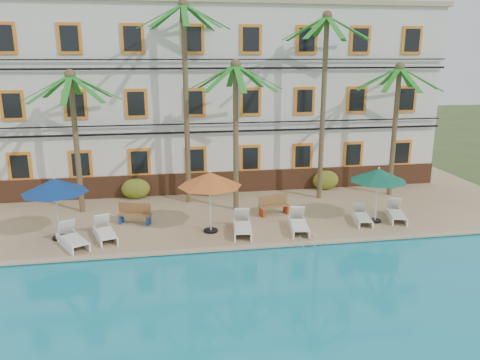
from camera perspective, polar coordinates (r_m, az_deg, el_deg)
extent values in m
plane|color=#384C23|center=(19.71, 0.69, -7.90)|extent=(100.00, 100.00, 0.00)
cube|color=tan|center=(24.29, -1.40, -3.10)|extent=(30.00, 12.00, 0.25)
cube|color=teal|center=(13.63, 6.20, -18.83)|extent=(26.00, 12.00, 0.20)
cube|color=tan|center=(18.78, 1.18, -8.17)|extent=(30.00, 0.35, 0.06)
cube|color=silver|center=(28.16, -2.94, 10.05)|extent=(25.00, 6.00, 10.00)
cube|color=brown|center=(25.93, -2.02, -0.26)|extent=(25.00, 0.12, 1.20)
cube|color=tan|center=(28.18, -3.08, 20.44)|extent=(25.40, 6.40, 0.25)
cube|color=orange|center=(26.44, -25.24, 1.50)|extent=(1.15, 0.10, 1.50)
cube|color=black|center=(26.39, -25.27, 1.47)|extent=(0.85, 0.04, 1.20)
cube|color=orange|center=(25.78, -18.82, 1.82)|extent=(1.15, 0.10, 1.50)
cube|color=black|center=(25.73, -18.84, 1.80)|extent=(0.85, 0.04, 1.20)
cube|color=orange|center=(25.45, -12.15, 2.14)|extent=(1.15, 0.10, 1.50)
cube|color=black|center=(25.40, -12.15, 2.11)|extent=(0.85, 0.04, 1.20)
cube|color=orange|center=(25.48, -5.40, 2.42)|extent=(1.15, 0.10, 1.50)
cube|color=black|center=(25.43, -5.39, 2.40)|extent=(0.85, 0.04, 1.20)
cube|color=orange|center=(25.86, 1.25, 2.67)|extent=(1.15, 0.10, 1.50)
cube|color=black|center=(25.81, 1.27, 2.65)|extent=(0.85, 0.04, 1.20)
cube|color=orange|center=(26.57, 7.63, 2.88)|extent=(1.15, 0.10, 1.50)
cube|color=black|center=(26.53, 7.66, 2.86)|extent=(0.85, 0.04, 1.20)
cube|color=orange|center=(27.60, 13.60, 3.04)|extent=(1.15, 0.10, 1.50)
cube|color=black|center=(27.55, 13.64, 3.02)|extent=(0.85, 0.04, 1.20)
cube|color=orange|center=(28.90, 19.10, 3.16)|extent=(1.15, 0.10, 1.50)
cube|color=black|center=(28.85, 19.15, 3.14)|extent=(0.85, 0.04, 1.20)
cube|color=orange|center=(25.97, -26.00, 8.16)|extent=(1.15, 0.10, 1.50)
cube|color=black|center=(25.92, -26.03, 8.15)|extent=(0.85, 0.04, 1.20)
cube|color=orange|center=(25.29, -19.41, 8.67)|extent=(1.15, 0.10, 1.50)
cube|color=black|center=(25.24, -19.43, 8.66)|extent=(0.85, 0.04, 1.20)
cube|color=orange|center=(24.96, -12.54, 9.09)|extent=(1.15, 0.10, 1.50)
cube|color=black|center=(24.91, -12.55, 9.08)|extent=(0.85, 0.04, 1.20)
cube|color=orange|center=(24.99, -5.57, 9.38)|extent=(1.15, 0.10, 1.50)
cube|color=black|center=(24.94, -5.56, 9.37)|extent=(0.85, 0.04, 1.20)
cube|color=orange|center=(25.38, 1.29, 9.53)|extent=(1.15, 0.10, 1.50)
cube|color=black|center=(25.33, 1.31, 9.52)|extent=(0.85, 0.04, 1.20)
cube|color=orange|center=(26.11, 7.87, 9.54)|extent=(1.15, 0.10, 1.50)
cube|color=black|center=(26.06, 7.90, 9.53)|extent=(0.85, 0.04, 1.20)
cube|color=orange|center=(27.15, 14.01, 9.45)|extent=(1.15, 0.10, 1.50)
cube|color=black|center=(27.10, 14.05, 9.44)|extent=(0.85, 0.04, 1.20)
cube|color=orange|center=(28.47, 19.63, 9.27)|extent=(1.15, 0.10, 1.50)
cube|color=black|center=(28.42, 19.68, 9.26)|extent=(0.85, 0.04, 1.20)
cube|color=orange|center=(25.87, -26.84, 15.19)|extent=(1.15, 0.10, 1.50)
cube|color=black|center=(25.82, -26.87, 15.19)|extent=(0.85, 0.04, 1.20)
cube|color=orange|center=(25.19, -20.07, 15.91)|extent=(1.15, 0.10, 1.50)
cube|color=black|center=(25.14, -20.09, 15.91)|extent=(0.85, 0.04, 1.20)
cube|color=orange|center=(24.86, -12.97, 16.44)|extent=(1.15, 0.10, 1.50)
cube|color=black|center=(24.81, -12.98, 16.44)|extent=(0.85, 0.04, 1.20)
cube|color=orange|center=(24.89, -5.76, 16.73)|extent=(1.15, 0.10, 1.50)
cube|color=black|center=(24.84, -5.76, 16.73)|extent=(0.85, 0.04, 1.20)
cube|color=orange|center=(25.27, 1.34, 16.77)|extent=(1.15, 0.10, 1.50)
cube|color=black|center=(25.23, 1.36, 16.77)|extent=(0.85, 0.04, 1.20)
cube|color=orange|center=(26.00, 8.13, 16.58)|extent=(1.15, 0.10, 1.50)
cube|color=black|center=(25.96, 8.16, 16.58)|extent=(0.85, 0.04, 1.20)
cube|color=orange|center=(27.05, 14.45, 16.20)|extent=(1.15, 0.10, 1.50)
cube|color=black|center=(27.00, 14.49, 16.20)|extent=(0.85, 0.04, 1.20)
cube|color=orange|center=(28.37, 20.22, 15.70)|extent=(1.15, 0.10, 1.50)
cube|color=black|center=(28.33, 20.27, 15.70)|extent=(0.85, 0.04, 1.20)
cube|color=black|center=(25.19, -2.04, 5.93)|extent=(25.00, 0.08, 0.10)
cube|color=black|center=(25.12, -2.05, 6.94)|extent=(25.00, 0.08, 0.06)
cube|color=black|center=(24.89, -2.11, 13.45)|extent=(25.00, 0.08, 0.10)
cube|color=black|center=(24.88, -2.12, 14.49)|extent=(25.00, 0.08, 0.06)
cylinder|color=brown|center=(23.42, -19.30, 3.97)|extent=(0.26, 0.26, 6.56)
sphere|color=brown|center=(23.07, -20.01, 11.99)|extent=(0.50, 0.50, 0.50)
cube|color=#1B731F|center=(24.19, -19.43, 10.77)|extent=(0.28, 2.23, 1.18)
cube|color=#1B731F|center=(24.01, -21.44, 10.57)|extent=(1.78, 1.78, 1.18)
cube|color=#1B731F|center=(23.31, -22.61, 10.35)|extent=(2.23, 0.28, 1.18)
cube|color=#1B731F|center=(22.48, -22.23, 10.26)|extent=(1.78, 1.78, 1.18)
cube|color=#1B731F|center=(22.00, -20.38, 10.35)|extent=(0.28, 2.23, 1.18)
cube|color=#1B731F|center=(22.20, -18.21, 10.56)|extent=(1.78, 1.78, 1.18)
cube|color=#1B731F|center=(22.93, -17.11, 10.77)|extent=(2.23, 0.28, 1.18)
cube|color=#1B731F|center=(23.75, -17.67, 10.85)|extent=(1.78, 1.78, 1.18)
cylinder|color=brown|center=(23.58, -6.57, 8.73)|extent=(0.26, 0.26, 9.76)
sphere|color=brown|center=(23.56, -6.94, 20.61)|extent=(0.50, 0.50, 0.50)
cube|color=#1B731F|center=(24.61, -7.03, 19.02)|extent=(0.28, 2.23, 1.18)
cube|color=#1B731F|center=(24.26, -8.95, 19.01)|extent=(1.78, 1.78, 1.18)
cube|color=#1B731F|center=(23.48, -9.76, 19.12)|extent=(2.23, 0.28, 1.18)
cube|color=#1B731F|center=(22.70, -8.89, 19.30)|extent=(1.78, 1.78, 1.18)
cube|color=#1B731F|center=(22.40, -6.75, 19.43)|extent=(0.28, 2.23, 1.18)
cube|color=#1B731F|center=(22.78, -4.70, 19.41)|extent=(1.78, 1.78, 1.18)
cube|color=#1B731F|center=(23.59, -4.04, 19.27)|extent=(2.23, 0.28, 1.18)
cube|color=#1B731F|center=(24.34, -5.04, 19.12)|extent=(1.78, 1.78, 1.18)
cylinder|color=brown|center=(22.39, -0.51, 4.94)|extent=(0.26, 0.26, 7.01)
sphere|color=brown|center=(22.05, -0.54, 13.94)|extent=(0.50, 0.50, 0.50)
cube|color=#1B731F|center=(23.17, -0.97, 12.57)|extent=(0.28, 2.23, 1.18)
cube|color=#1B731F|center=(22.74, -2.85, 12.51)|extent=(1.78, 1.78, 1.18)
cube|color=#1B731F|center=(21.93, -3.47, 12.41)|extent=(2.23, 0.28, 1.18)
cube|color=#1B731F|center=(21.18, -2.34, 12.33)|extent=(1.78, 1.78, 1.18)
cube|color=#1B731F|center=(20.98, -0.05, 12.32)|extent=(0.28, 2.23, 1.18)
cube|color=#1B731F|center=(21.44, 1.93, 12.37)|extent=(1.78, 1.78, 1.18)
cube|color=#1B731F|center=(22.27, 2.36, 12.46)|extent=(2.23, 0.28, 1.18)
cube|color=#1B731F|center=(22.98, 1.13, 12.55)|extent=(1.78, 1.78, 1.18)
cylinder|color=brown|center=(24.57, 10.07, 8.27)|extent=(0.26, 0.26, 9.27)
sphere|color=brown|center=(24.48, 10.59, 19.11)|extent=(0.50, 0.50, 0.50)
cube|color=#1B731F|center=(25.49, 9.64, 17.68)|extent=(0.28, 2.23, 1.18)
cube|color=#1B731F|center=(24.94, 8.10, 17.80)|extent=(1.78, 1.78, 1.18)
cube|color=#1B731F|center=(24.09, 7.91, 17.91)|extent=(2.23, 0.28, 1.18)
cube|color=#1B731F|center=(23.44, 9.30, 17.94)|extent=(1.78, 1.78, 1.18)
cube|color=#1B731F|center=(23.40, 11.48, 17.85)|extent=(0.28, 2.23, 1.18)
cube|color=#1B731F|center=(23.99, 13.04, 17.70)|extent=(1.78, 1.78, 1.18)
cube|color=#1B731F|center=(24.83, 13.05, 17.59)|extent=(2.23, 0.28, 1.18)
cube|color=#1B731F|center=(25.45, 11.64, 17.59)|extent=(1.78, 1.78, 1.18)
cylinder|color=brown|center=(26.28, 18.29, 5.48)|extent=(0.26, 0.26, 6.83)
sphere|color=brown|center=(25.98, 18.92, 12.92)|extent=(0.50, 0.50, 0.50)
cube|color=#1B731F|center=(26.98, 17.69, 11.84)|extent=(0.28, 2.23, 1.18)
cube|color=#1B731F|center=(26.34, 16.46, 11.87)|extent=(1.78, 1.78, 1.18)
cube|color=#1B731F|center=(25.50, 16.56, 11.78)|extent=(2.23, 0.28, 1.18)
cube|color=#1B731F|center=(24.94, 18.04, 11.61)|extent=(1.78, 1.78, 1.18)
cube|color=#1B731F|center=(25.02, 20.01, 11.45)|extent=(0.28, 2.23, 1.18)
cube|color=#1B731F|center=(25.69, 21.21, 11.41)|extent=(1.78, 1.78, 1.18)
cube|color=#1B731F|center=(26.54, 20.97, 11.52)|extent=(2.23, 0.28, 1.18)
cube|color=#1B731F|center=(27.06, 19.52, 11.70)|extent=(1.78, 1.78, 1.18)
ellipsoid|color=#1A5518|center=(25.46, -12.59, -1.02)|extent=(1.50, 0.90, 1.10)
ellipsoid|color=#1A5518|center=(25.53, -3.57, -0.64)|extent=(1.50, 0.90, 1.10)
ellipsoid|color=#1A5518|center=(26.97, 10.39, -0.01)|extent=(1.50, 0.90, 1.10)
cylinder|color=black|center=(21.04, -21.08, -6.58)|extent=(0.60, 0.60, 0.09)
cylinder|color=silver|center=(20.64, -21.41, -3.36)|extent=(0.06, 0.06, 2.57)
cone|color=navy|center=(20.36, -21.68, -0.64)|extent=(2.68, 2.68, 0.59)
sphere|color=silver|center=(20.28, -21.76, 0.23)|extent=(0.10, 0.10, 0.10)
cylinder|color=black|center=(20.45, -3.58, -6.17)|extent=(0.61, 0.61, 0.09)
cylinder|color=silver|center=(20.03, -3.64, -2.78)|extent=(0.06, 0.06, 2.63)
cone|color=#BC5A22|center=(19.74, -3.69, 0.10)|extent=(2.74, 2.74, 0.60)
sphere|color=silver|center=(19.65, -3.71, 1.03)|extent=(0.10, 0.10, 0.10)
cylinder|color=black|center=(22.48, 16.13, -4.78)|extent=(0.58, 0.58, 0.08)
cylinder|color=silver|center=(22.11, 16.35, -1.85)|extent=(0.06, 0.06, 2.48)
cone|color=#0E533D|center=(21.86, 16.54, 0.61)|extent=(2.58, 2.58, 0.57)
sphere|color=silver|center=(21.79, 16.60, 1.40)|extent=(0.10, 0.10, 0.10)
cube|color=white|center=(19.73, -19.50, -6.89)|extent=(1.25, 1.57, 0.07)
cube|color=white|center=(20.54, -20.45, -5.37)|extent=(0.83, 0.78, 0.71)
cube|color=white|center=(19.96, -20.61, -7.32)|extent=(1.02, 1.83, 0.33)
cube|color=white|center=(20.14, -18.82, -6.96)|extent=(1.02, 1.83, 0.33)
cube|color=white|center=(20.07, -16.00, -6.27)|extent=(1.01, 1.50, 0.06)
cube|color=white|center=(20.87, -16.54, -4.76)|extent=(0.76, 0.67, 0.69)
cube|color=white|center=(20.33, -16.99, -6.61)|extent=(0.62, 1.90, 0.32)
cube|color=white|center=(20.43, -15.23, -6.37)|extent=(0.62, 1.90, 0.32)
cube|color=white|center=(19.85, 0.32, -5.84)|extent=(0.86, 1.53, 0.07)
cube|color=white|center=(20.70, 0.21, -4.19)|extent=(0.73, 0.62, 0.72)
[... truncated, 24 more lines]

